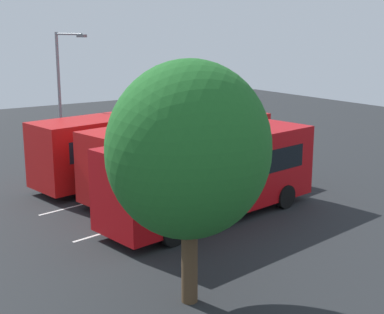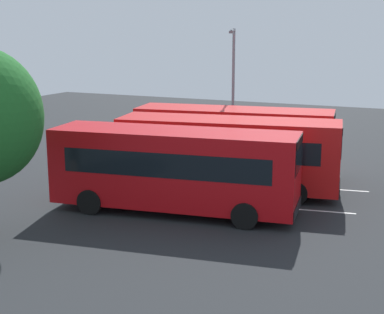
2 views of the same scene
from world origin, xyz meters
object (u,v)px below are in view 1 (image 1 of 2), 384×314
Objects in this scene: bus_far_left at (213,173)px; bus_center_right at (129,144)px; depot_tree at (189,151)px; bus_center_left at (182,154)px; pedestrian at (264,144)px; street_lamp at (62,91)px.

bus_far_left is 6.77m from bus_center_right.
depot_tree is (-4.64, -5.24, 2.42)m from bus_far_left.
bus_far_left is 1.00× the size of bus_center_left.
pedestrian is at bearing 8.41° from bus_center_left.
street_lamp is (-1.73, 10.85, 2.31)m from bus_far_left.
bus_center_left is 1.50× the size of depot_tree.
street_lamp reaches higher than bus_center_left.
street_lamp is at bearing 90.71° from bus_far_left.
street_lamp is at bearing 99.23° from bus_center_left.
depot_tree is at bearing -139.86° from bus_far_left.
depot_tree is at bearing -119.93° from bus_center_right.
bus_center_left is 1.39× the size of street_lamp.
bus_center_right is 4.97m from street_lamp.
bus_center_left is 10.64m from depot_tree.
bus_center_left is 8.11m from street_lamp.
bus_far_left is 11.23m from street_lamp.
pedestrian is at bearing -15.55° from bus_center_right.
bus_far_left is at bearing -98.46° from bus_center_right.
bus_center_right is at bearing 82.34° from bus_far_left.
bus_center_right reaches higher than pedestrian.
depot_tree reaches higher than bus_center_right.
bus_center_left is at bearing 67.78° from bus_far_left.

